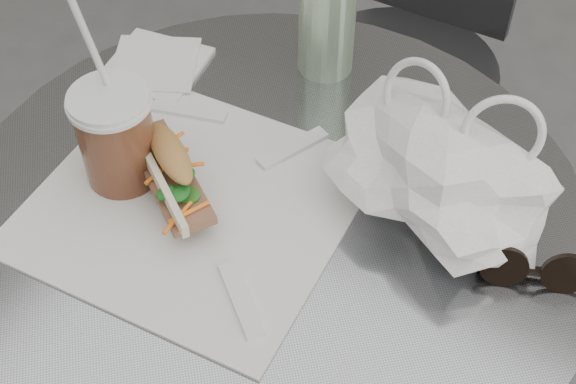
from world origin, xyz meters
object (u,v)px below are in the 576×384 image
Objects in this scene: cafe_table at (273,330)px; sunglasses at (533,271)px; banh_mi at (170,171)px; chair_far at (402,105)px; drink_can at (327,24)px; iced_coffee at (116,136)px.

sunglasses is at bearing 13.60° from cafe_table.
cafe_table is 0.33m from banh_mi.
banh_mi reaches higher than chair_far.
cafe_table is at bearing -71.99° from drink_can.
iced_coffee is (-0.18, -0.06, 0.34)m from cafe_table.
sunglasses reaches higher than cafe_table.
drink_can is at bearing 108.01° from cafe_table.
banh_mi is at bearing -95.07° from drink_can.
iced_coffee is 2.48× the size of sunglasses.
chair_far is at bearing 100.01° from sunglasses.
banh_mi is at bearing -157.85° from cafe_table.
iced_coffee is (-0.07, -0.01, 0.03)m from banh_mi.
banh_mi is 0.42m from sunglasses.
chair_far is (-0.13, 0.67, -0.14)m from cafe_table.
sunglasses is at bearing 15.15° from iced_coffee.
drink_can is at bearing 73.33° from iced_coffee.
cafe_table is 6.71× the size of sunglasses.
iced_coffee is at bearing -106.67° from drink_can.
chair_far is 6.35× the size of sunglasses.
banh_mi is 1.99× the size of sunglasses.
iced_coffee is at bearing 81.65° from chair_far.
sunglasses is at bearing 120.91° from chair_far.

